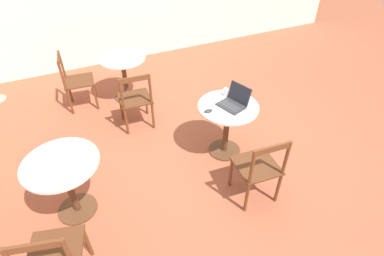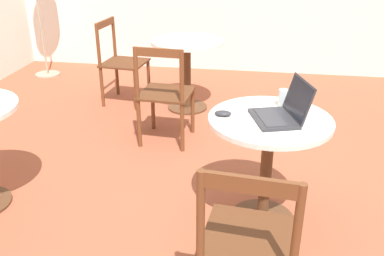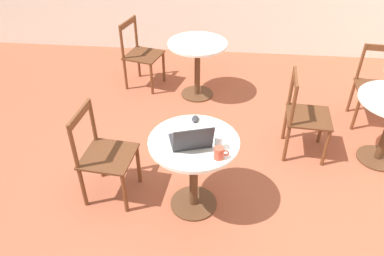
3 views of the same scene
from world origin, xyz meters
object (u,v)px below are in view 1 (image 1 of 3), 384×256
(chair_mid_back, at_px, (76,81))
(chair_mid_left, at_px, (136,100))
(drinking_glass, at_px, (226,92))
(chair_near_left, at_px, (259,168))
(mouse, at_px, (208,111))
(cafe_table_mid, at_px, (123,67))
(cafe_table_near, at_px, (227,117))
(cafe_table_far, at_px, (65,175))
(laptop, at_px, (234,102))
(mug, at_px, (234,90))

(chair_mid_back, bearing_deg, chair_mid_left, -142.74)
(chair_mid_back, relative_size, drinking_glass, 8.13)
(chair_near_left, xyz_separation_m, mouse, (0.78, 0.20, 0.30))
(cafe_table_mid, xyz_separation_m, chair_near_left, (-2.63, -0.73, -0.11))
(cafe_table_near, bearing_deg, cafe_table_mid, 23.74)
(cafe_table_far, height_order, chair_mid_left, chair_mid_left)
(cafe_table_far, relative_size, chair_near_left, 0.83)
(chair_near_left, height_order, laptop, laptop)
(cafe_table_far, bearing_deg, chair_mid_back, -10.55)
(chair_mid_left, distance_m, chair_mid_back, 1.11)
(mouse, bearing_deg, chair_mid_back, 33.27)
(cafe_table_far, xyz_separation_m, mouse, (0.12, -1.64, 0.19))
(chair_mid_back, distance_m, laptop, 2.52)
(chair_near_left, relative_size, drinking_glass, 8.13)
(chair_near_left, xyz_separation_m, chair_mid_back, (2.70, 1.46, 0.00))
(laptop, bearing_deg, chair_mid_back, 39.65)
(chair_mid_left, relative_size, drinking_glass, 8.13)
(cafe_table_mid, relative_size, laptop, 1.93)
(cafe_table_near, height_order, drinking_glass, drinking_glass)
(chair_mid_left, bearing_deg, drinking_glass, -131.40)
(cafe_table_mid, xyz_separation_m, cafe_table_far, (-1.97, 1.11, 0.00))
(mouse, bearing_deg, drinking_glass, -59.25)
(cafe_table_near, distance_m, cafe_table_far, 1.92)
(chair_mid_left, height_order, mouse, chair_mid_left)
(cafe_table_mid, xyz_separation_m, drinking_glass, (-1.64, -0.88, 0.23))
(mug, bearing_deg, cafe_table_far, 99.22)
(mug, bearing_deg, chair_mid_left, 52.31)
(cafe_table_near, relative_size, laptop, 1.93)
(cafe_table_near, relative_size, drinking_glass, 6.72)
(chair_mid_left, bearing_deg, mug, -127.69)
(chair_near_left, xyz_separation_m, mug, (1.00, -0.27, 0.33))
(mug, height_order, drinking_glass, drinking_glass)
(cafe_table_near, distance_m, chair_mid_left, 1.34)
(laptop, relative_size, drinking_glass, 3.48)
(cafe_table_far, bearing_deg, laptop, -86.51)
(cafe_table_near, distance_m, chair_mid_back, 2.46)
(chair_mid_left, distance_m, laptop, 1.43)
(mouse, bearing_deg, chair_near_left, -165.55)
(cafe_table_near, xyz_separation_m, cafe_table_mid, (1.83, 0.81, 0.00))
(cafe_table_far, bearing_deg, mug, -80.78)
(laptop, relative_size, mouse, 3.77)
(chair_near_left, distance_m, chair_mid_back, 3.07)
(cafe_table_near, bearing_deg, chair_mid_left, 40.17)
(chair_near_left, relative_size, laptop, 2.33)
(cafe_table_far, height_order, mouse, mouse)
(chair_near_left, distance_m, mouse, 0.86)
(chair_near_left, height_order, mug, chair_near_left)
(cafe_table_near, bearing_deg, chair_near_left, 174.56)
(chair_near_left, bearing_deg, drinking_glass, -8.68)
(cafe_table_far, height_order, drinking_glass, drinking_glass)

